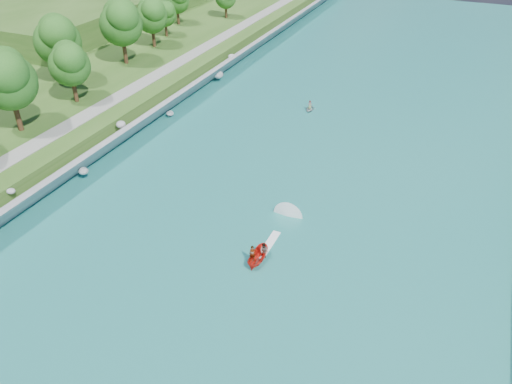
% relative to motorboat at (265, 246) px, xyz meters
% --- Properties ---
extents(ground, '(260.00, 260.00, 0.00)m').
position_rel_motorboat_xyz_m(ground, '(-2.33, -6.48, -0.72)').
color(ground, '#2D5119').
rests_on(ground, ground).
extents(river_water, '(55.00, 240.00, 0.10)m').
position_rel_motorboat_xyz_m(river_water, '(-2.33, 13.52, -0.67)').
color(river_water, '#1A6662').
rests_on(river_water, ground).
extents(riprap_bank, '(4.45, 236.00, 4.22)m').
position_rel_motorboat_xyz_m(riprap_bank, '(-28.19, 13.04, 1.08)').
color(riprap_bank, slate).
rests_on(riprap_bank, ground).
extents(riverside_path, '(3.00, 200.00, 0.10)m').
position_rel_motorboat_xyz_m(riverside_path, '(-34.83, 13.52, 2.83)').
color(riverside_path, gray).
rests_on(riverside_path, berm_west).
extents(motorboat, '(3.60, 18.65, 2.17)m').
position_rel_motorboat_xyz_m(motorboat, '(0.00, 0.00, 0.00)').
color(motorboat, red).
rests_on(motorboat, river_water).
extents(raft, '(1.99, 2.62, 1.70)m').
position_rel_motorboat_xyz_m(raft, '(-7.43, 36.92, -0.24)').
color(raft, gray).
rests_on(raft, river_water).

